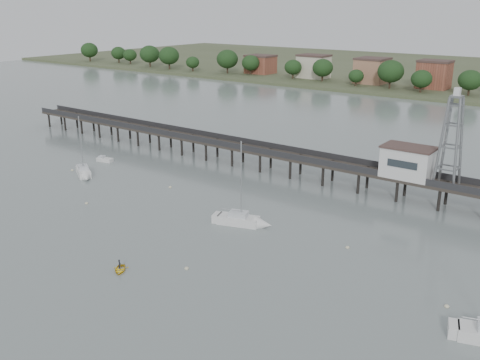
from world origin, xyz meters
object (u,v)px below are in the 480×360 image
object	(u,v)px
sailboat_c	(247,221)
yellow_dinghy	(120,271)
sailboat_b	(84,174)
white_tender	(105,160)
pier	(280,154)
lattice_tower	(451,141)

from	to	relation	value
sailboat_c	yellow_dinghy	xyz separation A→B (m)	(-4.09, -21.10, -0.64)
sailboat_b	white_tender	size ratio (longest dim) A/B	3.36
sailboat_b	sailboat_c	size ratio (longest dim) A/B	0.90
pier	yellow_dinghy	world-z (taller)	pier
lattice_tower	sailboat_b	xyz separation A→B (m)	(-60.21, -24.62, -10.45)
white_tender	yellow_dinghy	size ratio (longest dim) A/B	1.37
pier	sailboat_c	world-z (taller)	sailboat_c
lattice_tower	sailboat_b	bearing A→B (deg)	-157.76
lattice_tower	yellow_dinghy	size ratio (longest dim) A/B	5.81
pier	sailboat_b	world-z (taller)	sailboat_b
lattice_tower	yellow_dinghy	xyz separation A→B (m)	(-25.35, -46.20, -11.10)
white_tender	sailboat_b	bearing A→B (deg)	-73.02
sailboat_b	sailboat_c	distance (m)	38.96
pier	sailboat_b	bearing A→B (deg)	-139.38
sailboat_c	yellow_dinghy	bearing A→B (deg)	-119.45
sailboat_b	yellow_dinghy	distance (m)	41.00
pier	sailboat_c	xyz separation A→B (m)	(10.25, -25.10, -3.15)
lattice_tower	sailboat_b	distance (m)	65.89
white_tender	pier	bearing A→B (deg)	11.28
pier	sailboat_c	bearing A→B (deg)	-67.80
pier	lattice_tower	distance (m)	32.34
sailboat_b	sailboat_c	xyz separation A→B (m)	(38.96, -0.48, -0.01)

